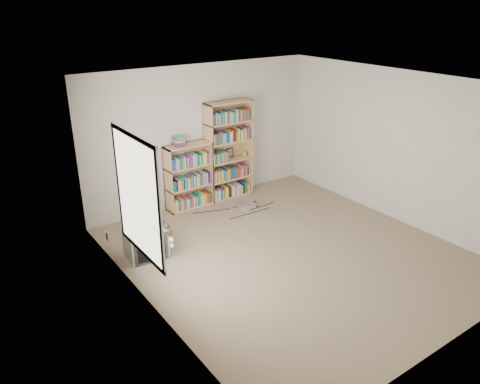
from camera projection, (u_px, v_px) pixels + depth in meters
floor at (291, 253)px, 6.99m from camera, size 4.50×5.00×0.01m
wall_back at (202, 135)px, 8.39m from camera, size 4.50×0.02×2.50m
wall_front at (462, 247)px, 4.62m from camera, size 4.50×0.02×2.50m
wall_left at (145, 215)px, 5.31m from camera, size 0.02×5.00×2.50m
wall_right at (397, 147)px, 7.70m from camera, size 0.02×5.00×2.50m
ceiling at (299, 84)px, 6.02m from camera, size 4.50×5.00×0.02m
window at (138, 197)px, 5.41m from camera, size 0.02×1.22×1.52m
crt_tv at (146, 242)px, 6.81m from camera, size 0.60×0.56×0.48m
cat at (150, 222)px, 6.66m from camera, size 0.60×0.61×0.52m
bookcase_tall at (229, 153)px, 8.69m from camera, size 0.91×0.30×1.82m
bookcase_short at (189, 179)px, 8.35m from camera, size 0.86×0.30×1.18m
book_stack at (178, 141)px, 8.01m from camera, size 0.19×0.25×0.16m
green_mug at (244, 153)px, 8.89m from camera, size 0.08×0.08×0.09m
framed_print at (230, 152)px, 8.80m from camera, size 0.13×0.05×0.18m
dvd_player at (246, 206)px, 8.49m from camera, size 0.35×0.29×0.07m
wall_outlet at (107, 236)px, 6.80m from camera, size 0.01×0.08×0.13m
floor_cables at (244, 210)px, 8.39m from camera, size 1.20×0.70×0.01m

